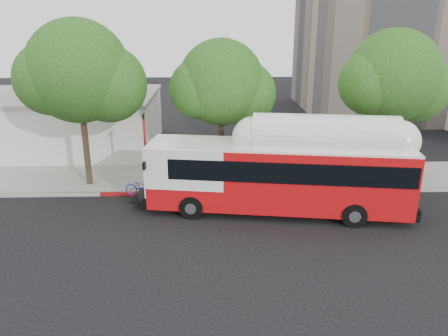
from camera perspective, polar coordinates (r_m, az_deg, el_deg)
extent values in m
plane|color=black|center=(21.79, 2.77, -7.19)|extent=(120.00, 120.00, 0.00)
cube|color=gray|center=(27.74, 1.69, -1.20)|extent=(60.00, 5.00, 0.15)
cube|color=gray|center=(25.31, 2.06, -3.20)|extent=(60.00, 0.30, 0.15)
cube|color=maroon|center=(25.29, -4.75, -3.26)|extent=(10.00, 0.32, 0.16)
cylinder|color=#2D2116|center=(26.86, -17.69, 3.86)|extent=(0.36, 0.36, 6.08)
sphere|color=#1A4513|center=(26.21, -18.51, 11.91)|extent=(5.80, 5.80, 5.80)
sphere|color=#1A4513|center=(26.10, -14.80, 10.54)|extent=(4.35, 4.35, 4.35)
cylinder|color=#2D2116|center=(26.43, -0.36, 3.80)|extent=(0.36, 0.36, 5.44)
sphere|color=#1A4513|center=(25.77, -0.37, 11.13)|extent=(5.00, 5.00, 5.00)
sphere|color=#1A4513|center=(26.14, 2.67, 9.71)|extent=(3.75, 3.75, 3.75)
cylinder|color=#2D2116|center=(28.30, 20.39, 3.96)|extent=(0.36, 0.36, 5.76)
sphere|color=#1A4513|center=(27.68, 21.23, 11.17)|extent=(5.40, 5.40, 5.40)
sphere|color=#1A4513|center=(28.55, 23.69, 9.60)|extent=(4.05, 4.05, 4.05)
cube|color=silver|center=(36.49, -21.71, 5.47)|extent=(16.00, 10.00, 4.00)
cube|color=gray|center=(36.12, -22.10, 8.70)|extent=(16.20, 10.20, 0.30)
cube|color=red|center=(22.42, 7.04, -1.08)|extent=(13.41, 4.82, 3.17)
cube|color=black|center=(22.23, 8.51, 0.46)|extent=(12.13, 4.68, 1.04)
cube|color=white|center=(21.93, 7.20, 2.93)|extent=(13.40, 4.73, 0.11)
cube|color=white|center=(21.99, 12.95, 3.41)|extent=(7.26, 3.23, 0.60)
cube|color=black|center=(23.96, -10.53, -3.60)|extent=(1.17, 2.08, 0.07)
imported|color=#2D229F|center=(23.77, -10.61, -2.42)|extent=(0.93, 1.96, 0.99)
cylinder|color=red|center=(25.16, -10.18, 1.50)|extent=(0.13, 0.13, 4.39)
cube|color=black|center=(24.59, -10.48, 6.64)|extent=(0.05, 0.44, 0.27)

